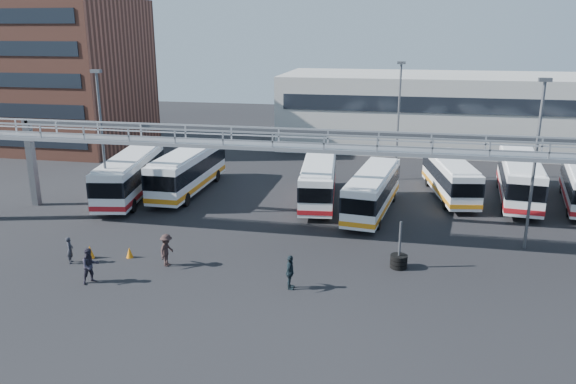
% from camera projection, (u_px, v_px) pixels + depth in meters
% --- Properties ---
extents(ground, '(140.00, 140.00, 0.00)m').
position_uv_depth(ground, '(311.00, 280.00, 29.80)').
color(ground, black).
rests_on(ground, ground).
extents(gantry, '(51.40, 5.15, 7.10)m').
position_uv_depth(gantry, '(328.00, 155.00, 33.79)').
color(gantry, '#95989D').
rests_on(gantry, ground).
extents(apartment_building, '(18.00, 15.00, 16.00)m').
position_uv_depth(apartment_building, '(53.00, 74.00, 62.26)').
color(apartment_building, brown).
rests_on(apartment_building, ground).
extents(warehouse, '(42.00, 14.00, 8.00)m').
position_uv_depth(warehouse, '(473.00, 112.00, 62.16)').
color(warehouse, '#9E9E99').
rests_on(warehouse, ground).
extents(light_pole_left, '(0.70, 0.35, 10.21)m').
position_uv_depth(light_pole_left, '(102.00, 136.00, 38.77)').
color(light_pole_left, '#4C4F54').
rests_on(light_pole_left, ground).
extents(light_pole_mid, '(0.70, 0.35, 10.21)m').
position_uv_depth(light_pole_mid, '(536.00, 156.00, 32.50)').
color(light_pole_mid, '#4C4F54').
rests_on(light_pole_mid, ground).
extents(light_pole_back, '(0.70, 0.35, 10.21)m').
position_uv_depth(light_pole_back, '(399.00, 115.00, 48.14)').
color(light_pole_back, '#4C4F54').
rests_on(light_pole_back, ground).
extents(bus_1, '(4.41, 11.45, 3.39)m').
position_uv_depth(bus_1, '(130.00, 175.00, 43.75)').
color(bus_1, white).
rests_on(bus_1, ground).
extents(bus_2, '(2.64, 11.33, 3.44)m').
position_uv_depth(bus_2, '(188.00, 169.00, 45.33)').
color(bus_2, white).
rests_on(bus_2, ground).
extents(bus_4, '(3.45, 10.66, 3.18)m').
position_uv_depth(bus_4, '(319.00, 180.00, 42.76)').
color(bus_4, white).
rests_on(bus_4, ground).
extents(bus_5, '(3.71, 10.52, 3.13)m').
position_uv_depth(bus_5, '(372.00, 190.00, 40.14)').
color(bus_5, white).
rests_on(bus_5, ground).
extents(bus_6, '(3.96, 10.32, 3.06)m').
position_uv_depth(bus_6, '(450.00, 176.00, 44.02)').
color(bus_6, white).
rests_on(bus_6, ground).
extents(bus_7, '(3.81, 11.61, 3.46)m').
position_uv_depth(bus_7, '(519.00, 177.00, 42.93)').
color(bus_7, white).
rests_on(bus_7, ground).
extents(pedestrian_a, '(0.57, 0.67, 1.56)m').
position_uv_depth(pedestrian_a, '(70.00, 250.00, 31.77)').
color(pedestrian_a, '#22232A').
rests_on(pedestrian_a, ground).
extents(pedestrian_b, '(1.15, 1.18, 1.92)m').
position_uv_depth(pedestrian_b, '(90.00, 266.00, 29.24)').
color(pedestrian_b, '#25222F').
rests_on(pedestrian_b, ground).
extents(pedestrian_c, '(0.78, 1.26, 1.87)m').
position_uv_depth(pedestrian_c, '(167.00, 250.00, 31.35)').
color(pedestrian_c, '#2D1F1E').
rests_on(pedestrian_c, ground).
extents(pedestrian_d, '(0.49, 1.08, 1.82)m').
position_uv_depth(pedestrian_d, '(290.00, 272.00, 28.56)').
color(pedestrian_d, '#18252C').
rests_on(pedestrian_d, ground).
extents(cone_left, '(0.63, 0.63, 0.77)m').
position_uv_depth(cone_left, '(90.00, 252.00, 32.55)').
color(cone_left, orange).
rests_on(cone_left, ground).
extents(cone_right, '(0.50, 0.50, 0.63)m').
position_uv_depth(cone_right, '(130.00, 252.00, 32.65)').
color(cone_right, orange).
rests_on(cone_right, ground).
extents(tire_stack, '(0.95, 0.95, 2.72)m').
position_uv_depth(tire_stack, '(399.00, 260.00, 31.21)').
color(tire_stack, black).
rests_on(tire_stack, ground).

